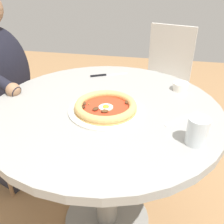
% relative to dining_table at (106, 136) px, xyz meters
% --- Properties ---
extents(ground_plane, '(6.00, 6.00, 0.02)m').
position_rel_dining_table_xyz_m(ground_plane, '(0.00, 0.00, -0.61)').
color(ground_plane, '#9E754C').
extents(dining_table, '(1.01, 1.01, 0.76)m').
position_rel_dining_table_xyz_m(dining_table, '(0.00, 0.00, 0.00)').
color(dining_table, '#999993').
rests_on(dining_table, ground).
extents(pizza_on_plate, '(0.31, 0.31, 0.04)m').
position_rel_dining_table_xyz_m(pizza_on_plate, '(-0.01, 0.04, 0.18)').
color(pizza_on_plate, white).
rests_on(pizza_on_plate, dining_table).
extents(water_glass, '(0.07, 0.07, 0.10)m').
position_rel_dining_table_xyz_m(water_glass, '(-0.36, 0.20, 0.20)').
color(water_glass, silver).
rests_on(water_glass, dining_table).
extents(steak_knife, '(0.19, 0.10, 0.01)m').
position_rel_dining_table_xyz_m(steak_knife, '(0.08, -0.34, 0.16)').
color(steak_knife, silver).
rests_on(steak_knife, dining_table).
extents(ramekin_capers, '(0.07, 0.07, 0.04)m').
position_rel_dining_table_xyz_m(ramekin_capers, '(-0.33, -0.23, 0.18)').
color(ramekin_capers, white).
rests_on(ramekin_capers, dining_table).
extents(fork_utensil, '(0.14, 0.14, 0.00)m').
position_rel_dining_table_xyz_m(fork_utensil, '(-0.33, 0.04, 0.16)').
color(fork_utensil, '#BCBCC1').
rests_on(fork_utensil, dining_table).
extents(diner_person, '(0.47, 0.51, 1.19)m').
position_rel_dining_table_xyz_m(diner_person, '(0.69, -0.28, -0.06)').
color(diner_person, '#282833').
rests_on(diner_person, ground).
extents(cafe_chair_spare_near, '(0.47, 0.47, 0.91)m').
position_rel_dining_table_xyz_m(cafe_chair_spare_near, '(-0.27, -0.96, -0.07)').
color(cafe_chair_spare_near, beige).
rests_on(cafe_chair_spare_near, ground).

